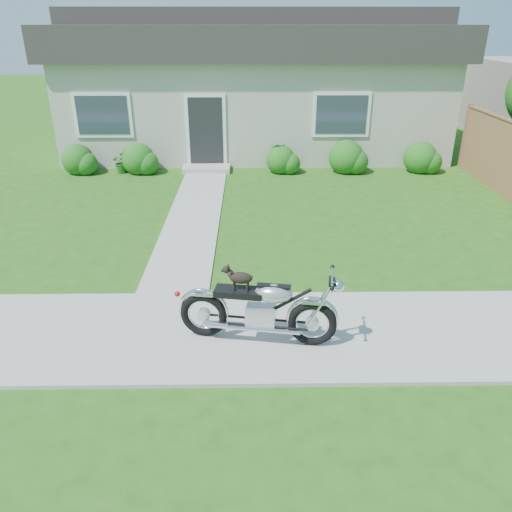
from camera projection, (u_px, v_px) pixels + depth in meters
The scene contains 8 objects.
ground at pixel (266, 332), 7.18m from camera, with size 80.00×80.00×0.00m, color #235114.
sidewalk at pixel (266, 331), 7.17m from camera, with size 24.00×2.20×0.04m, color #9E9B93.
walkway at pixel (195, 212), 11.68m from camera, with size 1.20×8.00×0.03m, color #9E9B93.
house at pixel (255, 83), 17.13m from camera, with size 12.60×7.03×4.50m.
shrub_row at pixel (262, 159), 14.71m from camera, with size 11.06×1.03×1.03m.
potted_plant_left at pixel (121, 162), 14.74m from camera, with size 0.58×0.51×0.65m, color #226019.
potted_plant_right at pixel (279, 158), 14.75m from camera, with size 0.48×0.48×0.85m, color #2C5B19.
motorcycle_with_dog at pixel (261, 309), 6.73m from camera, with size 2.21×0.69×1.11m.
Camera 1 is at (-0.22, -6.03, 4.04)m, focal length 35.00 mm.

